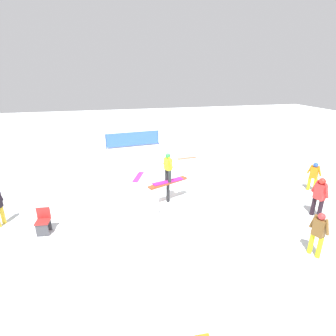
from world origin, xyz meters
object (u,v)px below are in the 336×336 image
object	(u,v)px
bystander_orange	(314,175)
bystander_brown	(318,232)
bystander_red	(319,195)
loose_snowboard_coral	(187,158)
rail_feature	(168,185)
folding_chair	(43,222)
loose_snowboard_magenta	(138,177)
main_rider_on_rail	(168,168)

from	to	relation	value
bystander_orange	bystander_brown	bearing A→B (deg)	-74.37
bystander_brown	bystander_red	distance (m)	2.56
loose_snowboard_coral	rail_feature	bearing A→B (deg)	59.01
rail_feature	loose_snowboard_coral	world-z (taller)	rail_feature
bystander_red	folding_chair	size ratio (longest dim) A/B	1.79
bystander_brown	folding_chair	bearing A→B (deg)	49.49
loose_snowboard_magenta	folding_chair	xyz separation A→B (m)	(-3.76, -4.26, 0.40)
loose_snowboard_magenta	folding_chair	size ratio (longest dim) A/B	1.63
rail_feature	loose_snowboard_magenta	distance (m)	3.25
loose_snowboard_coral	loose_snowboard_magenta	xyz separation A→B (m)	(-3.42, -2.43, 0.00)
bystander_brown	bystander_red	bearing A→B (deg)	-61.53
main_rider_on_rail	bystander_red	size ratio (longest dim) A/B	0.88
main_rider_on_rail	bystander_orange	size ratio (longest dim) A/B	1.02
bystander_orange	bystander_red	distance (m)	2.53
bystander_red	loose_snowboard_magenta	world-z (taller)	bystander_red
main_rider_on_rail	bystander_brown	world-z (taller)	main_rider_on_rail
rail_feature	folding_chair	size ratio (longest dim) A/B	2.04
main_rider_on_rail	bystander_orange	distance (m)	6.75
bystander_orange	loose_snowboard_magenta	bearing A→B (deg)	-149.46
bystander_red	loose_snowboard_coral	world-z (taller)	bystander_red
bystander_brown	folding_chair	xyz separation A→B (m)	(-8.05, 3.17, -0.38)
rail_feature	main_rider_on_rail	world-z (taller)	main_rider_on_rail
main_rider_on_rail	bystander_brown	distance (m)	5.61
loose_snowboard_coral	main_rider_on_rail	bearing A→B (deg)	59.01
bystander_brown	bystander_red	size ratio (longest dim) A/B	0.90
rail_feature	folding_chair	xyz separation A→B (m)	(-4.63, -1.22, -0.33)
rail_feature	main_rider_on_rail	bearing A→B (deg)	0.00
main_rider_on_rail	bystander_orange	world-z (taller)	main_rider_on_rail
folding_chair	bystander_red	bearing A→B (deg)	-2.10
bystander_orange	folding_chair	xyz separation A→B (m)	(-11.31, -0.71, -0.35)
bystander_red	loose_snowboard_coral	xyz separation A→B (m)	(-2.59, 7.98, -0.87)
bystander_orange	bystander_red	bearing A→B (deg)	-71.89
loose_snowboard_magenta	folding_chair	bearing A→B (deg)	-19.71
rail_feature	bystander_red	distance (m)	5.73
bystander_brown	folding_chair	size ratio (longest dim) A/B	1.61
bystander_red	main_rider_on_rail	bearing A→B (deg)	-124.78
rail_feature	loose_snowboard_coral	xyz separation A→B (m)	(2.56, 5.48, -0.73)
bystander_brown	loose_snowboard_coral	size ratio (longest dim) A/B	1.10
bystander_orange	bystander_brown	size ratio (longest dim) A/B	0.96
rail_feature	bystander_red	bearing A→B (deg)	-50.25
rail_feature	bystander_orange	bearing A→B (deg)	-28.61
main_rider_on_rail	loose_snowboard_coral	size ratio (longest dim) A/B	1.07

